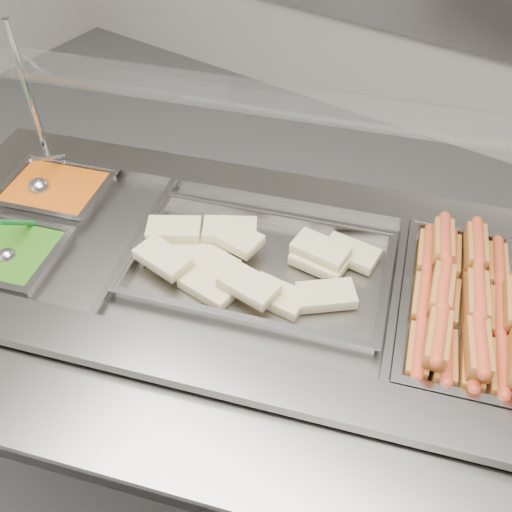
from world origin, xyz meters
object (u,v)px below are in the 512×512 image
Objects in this scene: sneeze_guard at (260,100)px; steam_counter at (241,354)px; pan_wraps at (259,269)px; serving_spoon at (9,251)px; ladle at (40,186)px; pan_hotdogs at (470,315)px.

steam_counter is at bearing -71.39° from sneeze_guard.
pan_wraps is 4.60× the size of serving_spoon.
pan_wraps is at bearing 8.66° from ladle.
pan_wraps is 0.68m from serving_spoon.
serving_spoon is at bearing -148.87° from pan_wraps.
steam_counter is 0.82m from sneeze_guard.
serving_spoon is at bearing -57.38° from ladle.
sneeze_guard is at bearing 179.33° from pan_hotdogs.
pan_hotdogs is 3.75× the size of serving_spoon.
ladle is (-1.25, -0.29, 0.05)m from pan_hotdogs.
pan_hotdogs is at bearing 18.61° from steam_counter.
pan_wraps is at bearing 31.13° from serving_spoon.
pan_wraps is at bearing -161.39° from pan_hotdogs.
ladle is at bearing 122.62° from serving_spoon.
ladle is at bearing -171.34° from pan_wraps.
steam_counter is at bearing -161.39° from pan_wraps.
pan_hotdogs is at bearing 25.50° from serving_spoon.
sneeze_guard reaches higher than serving_spoon.
pan_wraps is (-0.52, -0.18, 0.01)m from pan_hotdogs.
ladle is (-0.73, -0.11, 0.03)m from pan_wraps.
sneeze_guard is at bearing 123.95° from pan_wraps.
pan_wraps is at bearing 18.61° from steam_counter.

